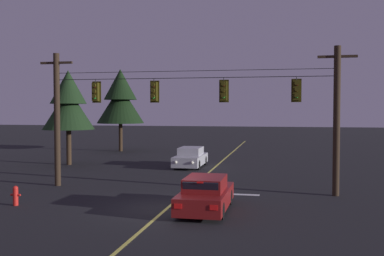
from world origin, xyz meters
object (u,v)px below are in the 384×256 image
at_px(traffic_light_centre, 224,91).
at_px(fire_hydrant, 16,195).
at_px(tree_verge_near, 68,103).
at_px(car_waiting_near_lane, 206,195).
at_px(tree_verge_far, 120,99).
at_px(traffic_light_leftmost, 95,92).
at_px(traffic_light_right_inner, 296,90).
at_px(traffic_light_left_inner, 154,91).
at_px(car_oncoming_lead, 191,158).

relative_size(traffic_light_centre, fire_hydrant, 1.45).
bearing_deg(tree_verge_near, car_waiting_near_lane, -45.94).
bearing_deg(tree_verge_far, tree_verge_near, -89.68).
xyz_separation_m(traffic_light_leftmost, traffic_light_right_inner, (10.21, 0.00, 0.00)).
bearing_deg(traffic_light_centre, traffic_light_right_inner, 0.00).
height_order(car_waiting_near_lane, fire_hydrant, car_waiting_near_lane).
bearing_deg(traffic_light_centre, traffic_light_left_inner, 180.00).
bearing_deg(tree_verge_near, car_oncoming_lead, 3.79).
height_order(traffic_light_leftmost, tree_verge_near, tree_verge_near).
relative_size(tree_verge_near, fire_hydrant, 8.28).
xyz_separation_m(traffic_light_left_inner, traffic_light_centre, (3.56, 0.00, 0.00)).
height_order(traffic_light_centre, tree_verge_far, tree_verge_far).
bearing_deg(traffic_light_centre, car_waiting_near_lane, -92.18).
xyz_separation_m(traffic_light_leftmost, car_oncoming_lead, (3.19, 9.13, -4.35)).
relative_size(traffic_light_leftmost, car_waiting_near_lane, 0.28).
distance_m(traffic_light_centre, traffic_light_right_inner, 3.49).
bearing_deg(traffic_light_leftmost, traffic_light_left_inner, 0.00).
bearing_deg(traffic_light_right_inner, car_oncoming_lead, 127.56).
height_order(traffic_light_left_inner, traffic_light_right_inner, same).
bearing_deg(traffic_light_left_inner, traffic_light_right_inner, 0.00).
height_order(car_waiting_near_lane, car_oncoming_lead, same).
bearing_deg(traffic_light_centre, tree_verge_far, 122.92).
distance_m(car_oncoming_lead, tree_verge_near, 9.86).
distance_m(traffic_light_right_inner, tree_verge_far, 25.30).
relative_size(tree_verge_far, fire_hydrant, 9.53).
distance_m(traffic_light_centre, fire_hydrant, 10.62).
height_order(traffic_light_right_inner, fire_hydrant, traffic_light_right_inner).
xyz_separation_m(tree_verge_near, tree_verge_far, (-0.06, 10.97, 0.55)).
relative_size(traffic_light_leftmost, tree_verge_near, 0.18).
height_order(traffic_light_centre, car_oncoming_lead, traffic_light_centre).
distance_m(traffic_light_leftmost, traffic_light_left_inner, 3.16).
distance_m(traffic_light_left_inner, fire_hydrant, 8.17).
relative_size(traffic_light_leftmost, fire_hydrant, 1.45).
bearing_deg(traffic_light_leftmost, tree_verge_far, 106.85).
xyz_separation_m(traffic_light_centre, traffic_light_right_inner, (3.49, 0.00, 0.00)).
xyz_separation_m(car_oncoming_lead, tree_verge_near, (-9.03, -0.60, 3.91)).
bearing_deg(traffic_light_left_inner, fire_hydrant, -133.66).
relative_size(traffic_light_left_inner, tree_verge_far, 0.15).
height_order(car_waiting_near_lane, tree_verge_near, tree_verge_near).
bearing_deg(traffic_light_leftmost, traffic_light_centre, 0.00).
xyz_separation_m(traffic_light_left_inner, tree_verge_near, (-9.00, 8.53, -0.43)).
height_order(tree_verge_near, tree_verge_far, tree_verge_far).
bearing_deg(traffic_light_right_inner, traffic_light_centre, 180.00).
bearing_deg(fire_hydrant, traffic_light_leftmost, 72.74).
xyz_separation_m(car_waiting_near_lane, car_oncoming_lead, (-3.36, 13.41, -0.00)).
xyz_separation_m(traffic_light_leftmost, traffic_light_left_inner, (3.16, 0.00, 0.00)).
height_order(traffic_light_leftmost, tree_verge_far, tree_verge_far).
distance_m(traffic_light_right_inner, car_oncoming_lead, 12.31).
distance_m(traffic_light_leftmost, tree_verge_near, 10.35).
height_order(traffic_light_right_inner, car_waiting_near_lane, traffic_light_right_inner).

